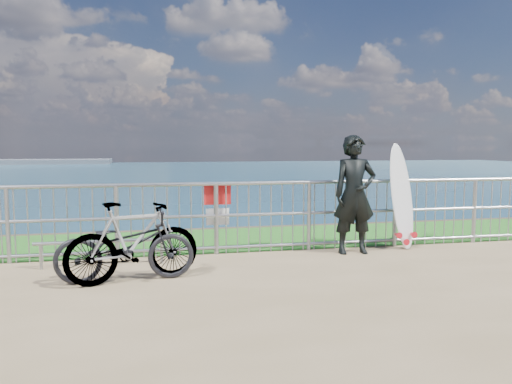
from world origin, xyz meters
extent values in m
plane|color=#1D5F1A|center=(0.00, 2.70, 0.01)|extent=(120.00, 120.00, 0.00)
cube|color=brown|center=(0.00, 3.90, -2.50)|extent=(120.00, 0.30, 5.00)
plane|color=navy|center=(0.00, 90.00, -5.00)|extent=(260.00, 260.00, 0.00)
cylinder|color=#96999E|center=(0.00, 1.60, 1.10)|extent=(10.00, 0.06, 0.06)
cylinder|color=#96999E|center=(0.00, 1.60, 0.61)|extent=(10.00, 0.05, 0.05)
cylinder|color=#96999E|center=(0.00, 1.60, 0.10)|extent=(10.00, 0.05, 0.05)
cylinder|color=#96999E|center=(-3.50, 1.60, 0.55)|extent=(0.06, 0.06, 1.10)
cylinder|color=#96999E|center=(-2.00, 1.60, 0.55)|extent=(0.06, 0.06, 1.10)
cylinder|color=#96999E|center=(-0.50, 1.60, 0.55)|extent=(0.06, 0.06, 1.10)
cylinder|color=#96999E|center=(1.00, 1.60, 0.55)|extent=(0.06, 0.06, 1.10)
cylinder|color=#96999E|center=(2.50, 1.60, 0.55)|extent=(0.06, 0.06, 1.10)
cylinder|color=#96999E|center=(4.00, 1.60, 0.55)|extent=(0.06, 0.06, 1.10)
cube|color=red|center=(-0.47, 1.66, 0.92)|extent=(0.42, 0.02, 0.30)
cube|color=white|center=(-0.47, 1.66, 0.92)|extent=(0.38, 0.01, 0.08)
cube|color=white|center=(-0.47, 1.66, 0.58)|extent=(0.36, 0.02, 0.26)
imported|color=black|center=(1.62, 1.23, 0.93)|extent=(0.69, 0.47, 1.85)
ellipsoid|color=silver|center=(2.54, 1.45, 0.87)|extent=(0.56, 0.52, 1.74)
cone|color=red|center=(2.41, 1.33, 0.25)|extent=(0.10, 0.19, 0.10)
cone|color=red|center=(2.67, 1.33, 0.25)|extent=(0.10, 0.19, 0.10)
cone|color=red|center=(2.54, 1.33, 0.13)|extent=(0.10, 0.19, 0.10)
imported|color=black|center=(-1.81, 0.30, 0.45)|extent=(1.73, 0.69, 0.89)
imported|color=black|center=(-1.71, 0.27, 0.51)|extent=(1.75, 0.94, 1.01)
cylinder|color=#96999E|center=(-2.16, 1.14, 0.35)|extent=(1.83, 0.05, 0.05)
cylinder|color=#96999E|center=(-2.98, 1.14, 0.18)|extent=(0.04, 0.04, 0.35)
cylinder|color=#96999E|center=(-1.35, 1.14, 0.18)|extent=(0.04, 0.04, 0.35)
camera|label=1|loc=(-1.46, -6.02, 1.72)|focal=35.00mm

